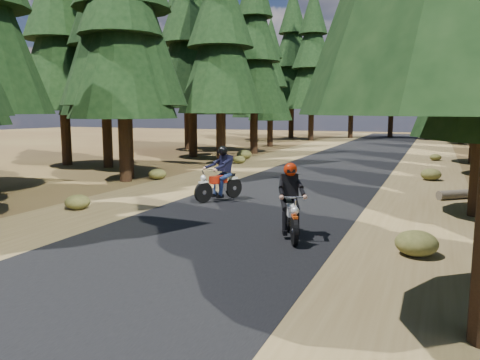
# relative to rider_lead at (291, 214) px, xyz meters

# --- Properties ---
(ground) EXTENTS (120.00, 120.00, 0.00)m
(ground) POSITION_rel_rider_lead_xyz_m (-1.85, -0.15, -0.59)
(ground) COLOR #422B17
(ground) RESTS_ON ground
(road) EXTENTS (6.00, 100.00, 0.01)m
(road) POSITION_rel_rider_lead_xyz_m (-1.85, 4.85, -0.59)
(road) COLOR black
(road) RESTS_ON ground
(shoulder_l) EXTENTS (3.20, 100.00, 0.01)m
(shoulder_l) POSITION_rel_rider_lead_xyz_m (-6.45, 4.85, -0.59)
(shoulder_l) COLOR brown
(shoulder_l) RESTS_ON ground
(shoulder_r) EXTENTS (3.20, 100.00, 0.01)m
(shoulder_r) POSITION_rel_rider_lead_xyz_m (2.75, 4.85, -0.59)
(shoulder_r) COLOR brown
(shoulder_r) RESTS_ON ground
(pine_forest) EXTENTS (34.59, 55.08, 16.32)m
(pine_forest) POSITION_rel_rider_lead_xyz_m (-1.87, 20.89, 7.30)
(pine_forest) COLOR black
(pine_forest) RESTS_ON ground
(understory_shrubs) EXTENTS (14.23, 27.03, 0.65)m
(understory_shrubs) POSITION_rel_rider_lead_xyz_m (-1.55, 6.01, -0.32)
(understory_shrubs) COLOR #474C1E
(understory_shrubs) RESTS_ON ground
(rider_lead) EXTENTS (1.35, 2.04, 1.76)m
(rider_lead) POSITION_rel_rider_lead_xyz_m (0.00, 0.00, 0.00)
(rider_lead) COLOR white
(rider_lead) RESTS_ON road
(rider_follow) EXTENTS (1.41, 2.09, 1.81)m
(rider_follow) POSITION_rel_rider_lead_xyz_m (-3.57, 3.63, 0.02)
(rider_follow) COLOR #9D1B0A
(rider_follow) RESTS_ON road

